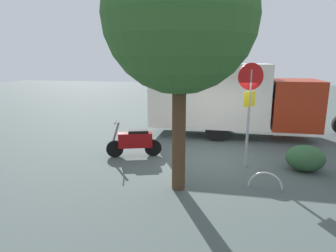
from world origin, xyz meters
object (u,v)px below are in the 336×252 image
motorcycle (135,141)px  street_tree (180,16)px  stop_sign (249,99)px  bike_rack_hoop (265,188)px  box_truck_near (232,97)px

motorcycle → street_tree: bearing=112.9°
stop_sign → street_tree: 3.27m
stop_sign → bike_rack_hoop: (-0.43, 1.45, -2.03)m
motorcycle → box_truck_near: bearing=-149.0°
box_truck_near → stop_sign: 3.73m
bike_rack_hoop → stop_sign: bearing=-73.6°
street_tree → motorcycle: bearing=-49.1°
box_truck_near → motorcycle: size_ratio=4.83×
box_truck_near → bike_rack_hoop: size_ratio=9.95×
motorcycle → bike_rack_hoop: motorcycle is taller
street_tree → bike_rack_hoop: street_tree is taller
motorcycle → bike_rack_hoop: bearing=139.4°
stop_sign → bike_rack_hoop: size_ratio=3.59×
motorcycle → street_tree: 4.52m
street_tree → bike_rack_hoop: size_ratio=6.84×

